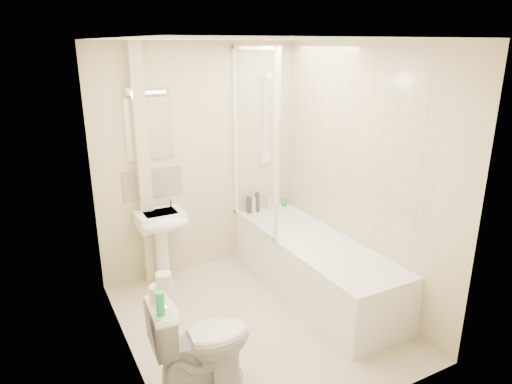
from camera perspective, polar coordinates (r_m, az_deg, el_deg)
floor at (r=4.26m, az=0.05°, el=-15.68°), size 2.50×2.50×0.00m
wall_back at (r=4.83m, az=-6.98°, el=3.94°), size 2.20×0.02×2.40m
wall_left at (r=3.38m, az=-16.63°, el=-2.91°), size 0.02×2.50×2.40m
wall_right at (r=4.34m, az=12.99°, el=1.98°), size 0.02×2.50×2.40m
ceiling at (r=3.54m, az=0.06°, el=18.60°), size 2.20×2.50×0.02m
tile_back at (r=5.08m, az=0.93°, el=7.38°), size 0.70×0.01×1.75m
tile_right at (r=4.42m, az=11.39°, el=5.41°), size 0.01×2.10×1.75m
pipe_boxing at (r=4.59m, az=-13.93°, el=2.80°), size 0.12×0.12×2.40m
splashback at (r=4.71m, az=-12.76°, el=1.11°), size 0.60×0.02×0.30m
mirror at (r=4.58m, az=-13.23°, el=7.70°), size 0.46×0.01×0.60m
strip_light at (r=4.51m, az=-13.49°, el=12.28°), size 0.42×0.07×0.07m
bathtub at (r=4.61m, az=7.20°, el=-8.89°), size 0.70×2.10×0.55m
shower_screen at (r=4.53m, az=-0.25°, el=6.39°), size 0.04×0.92×1.80m
shower_fixture at (r=5.02m, az=1.17°, el=8.65°), size 0.10×0.16×0.99m
pedestal_sink at (r=4.64m, az=-11.64°, el=-4.43°), size 0.46×0.44×0.89m
bottle_black_a at (r=5.11m, az=-0.88°, el=-1.63°), size 0.06×0.06×0.19m
bottle_white_a at (r=5.14m, az=-0.33°, el=-1.61°), size 0.05×0.05×0.17m
bottle_black_b at (r=5.15m, az=0.15°, el=-1.25°), size 0.06×0.06×0.22m
bottle_cream at (r=5.23m, az=1.66°, el=-1.24°), size 0.06×0.06×0.17m
bottle_green at (r=5.35m, az=3.57°, el=-1.29°), size 0.06×0.06×0.10m
toilet at (r=3.42m, az=-6.83°, el=-17.98°), size 0.49×0.75×0.72m
toilet_roll_lower at (r=3.22m, az=-12.27°, el=-12.19°), size 0.11×0.11×0.10m
toilet_roll_upper at (r=3.14m, az=-11.45°, el=-10.81°), size 0.11×0.11×0.11m
green_bottle at (r=3.03m, az=-11.88°, el=-13.49°), size 0.06×0.06×0.16m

